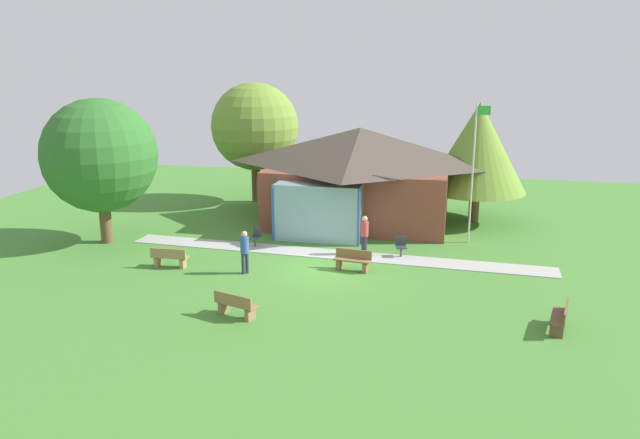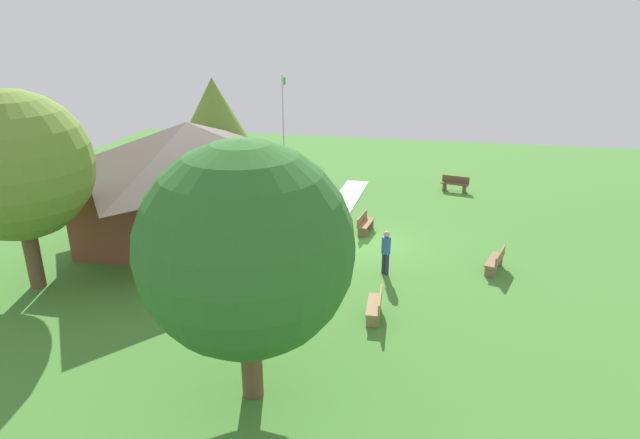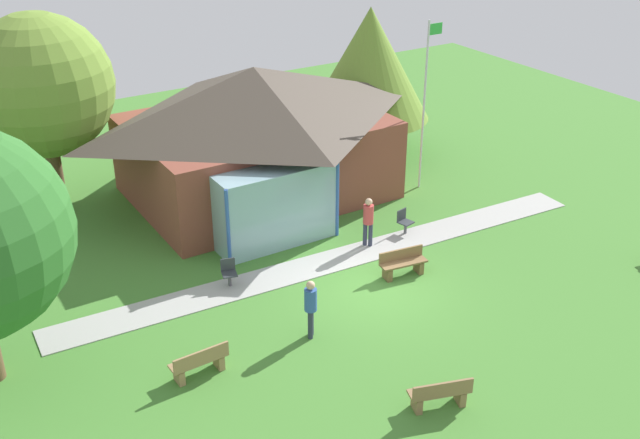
% 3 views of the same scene
% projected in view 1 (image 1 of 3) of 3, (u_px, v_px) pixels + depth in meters
% --- Properties ---
extents(ground_plane, '(44.00, 44.00, 0.00)m').
position_uv_depth(ground_plane, '(323.00, 269.00, 24.67)').
color(ground_plane, '#478433').
extents(pavilion, '(9.93, 8.32, 4.89)m').
position_uv_depth(pavilion, '(358.00, 174.00, 31.31)').
color(pavilion, brown).
rests_on(pavilion, ground_plane).
extents(footpath, '(18.70, 2.16, 0.03)m').
position_uv_depth(footpath, '(332.00, 254.00, 26.54)').
color(footpath, '#ADADA8').
rests_on(footpath, ground_plane).
extents(flagpole, '(0.64, 0.08, 6.41)m').
position_uv_depth(flagpole, '(474.00, 168.00, 27.39)').
color(flagpole, silver).
rests_on(flagpole, ground_plane).
extents(bench_rear_near_path, '(1.55, 0.65, 0.84)m').
position_uv_depth(bench_rear_near_path, '(353.00, 261.00, 24.46)').
color(bench_rear_near_path, brown).
rests_on(bench_rear_near_path, ground_plane).
extents(bench_front_center, '(1.56, 0.88, 0.84)m').
position_uv_depth(bench_front_center, '(235.00, 305.00, 20.01)').
color(bench_front_center, olive).
rests_on(bench_front_center, ground_plane).
extents(bench_lawn_far_right, '(0.75, 1.56, 0.84)m').
position_uv_depth(bench_lawn_far_right, '(560.00, 318.00, 19.02)').
color(bench_lawn_far_right, brown).
rests_on(bench_lawn_far_right, ground_plane).
extents(bench_mid_left, '(1.52, 0.50, 0.84)m').
position_uv_depth(bench_mid_left, '(170.00, 258.00, 24.80)').
color(bench_mid_left, '#9E7A51').
rests_on(bench_mid_left, ground_plane).
extents(patio_chair_lawn_spare, '(0.53, 0.53, 0.86)m').
position_uv_depth(patio_chair_lawn_spare, '(401.00, 247.00, 26.16)').
color(patio_chair_lawn_spare, '#33383D').
rests_on(patio_chair_lawn_spare, ground_plane).
extents(patio_chair_west, '(0.54, 0.54, 0.86)m').
position_uv_depth(patio_chair_west, '(256.00, 238.00, 27.60)').
color(patio_chair_west, '#33383D').
rests_on(patio_chair_west, ground_plane).
extents(visitor_strolling_lawn, '(0.34, 0.34, 1.74)m').
position_uv_depth(visitor_strolling_lawn, '(245.00, 249.00, 23.94)').
color(visitor_strolling_lawn, '#2D3347').
rests_on(visitor_strolling_lawn, ground_plane).
extents(visitor_on_path, '(0.34, 0.34, 1.74)m').
position_uv_depth(visitor_on_path, '(364.00, 232.00, 26.25)').
color(visitor_on_path, '#2D3347').
rests_on(visitor_on_path, ground_plane).
extents(tree_west_hedge, '(5.10, 5.10, 6.61)m').
position_uv_depth(tree_west_hedge, '(100.00, 156.00, 27.32)').
color(tree_west_hedge, brown).
rests_on(tree_west_hedge, ground_plane).
extents(tree_behind_pavilion_left, '(5.05, 5.05, 7.00)m').
position_uv_depth(tree_behind_pavilion_left, '(255.00, 127.00, 35.27)').
color(tree_behind_pavilion_left, brown).
rests_on(tree_behind_pavilion_left, ground_plane).
extents(tree_behind_pavilion_right, '(5.05, 5.05, 6.18)m').
position_uv_depth(tree_behind_pavilion_right, '(478.00, 147.00, 30.97)').
color(tree_behind_pavilion_right, brown).
rests_on(tree_behind_pavilion_right, ground_plane).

